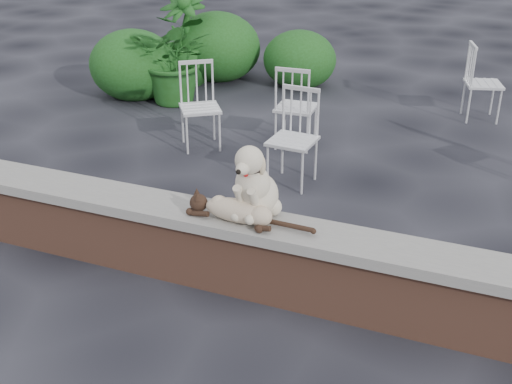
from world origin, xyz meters
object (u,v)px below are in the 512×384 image
at_px(chair_e, 484,82).
at_px(potted_plant_a, 176,58).
at_px(dog, 257,178).
at_px(potted_plant_b, 185,37).
at_px(cat, 239,209).
at_px(chair_b, 293,139).
at_px(chair_c, 296,106).
at_px(chair_a, 200,107).

relative_size(chair_e, potted_plant_a, 0.78).
height_order(dog, chair_e, dog).
relative_size(dog, potted_plant_a, 0.47).
bearing_deg(potted_plant_a, potted_plant_b, 109.96).
xyz_separation_m(dog, potted_plant_a, (-2.58, 3.60, -0.26)).
height_order(cat, potted_plant_b, potted_plant_b).
bearing_deg(dog, potted_plant_b, 128.28).
height_order(chair_b, chair_c, same).
relative_size(chair_a, chair_c, 1.00).
bearing_deg(chair_e, potted_plant_a, 85.74).
distance_m(chair_b, chair_c, 1.00).
xyz_separation_m(chair_b, potted_plant_a, (-2.25, 1.86, 0.14)).
relative_size(dog, chair_b, 0.61).
xyz_separation_m(cat, chair_a, (-1.51, 2.43, -0.20)).
bearing_deg(chair_c, chair_e, -140.76).
height_order(cat, potted_plant_a, potted_plant_a).
xyz_separation_m(chair_b, chair_c, (-0.29, 0.96, 0.00)).
bearing_deg(chair_e, chair_b, 133.38).
distance_m(dog, potted_plant_b, 5.33).
distance_m(chair_c, potted_plant_a, 2.17).
relative_size(dog, chair_a, 0.61).
xyz_separation_m(chair_a, chair_b, (1.26, -0.54, 0.00)).
relative_size(dog, chair_c, 0.61).
bearing_deg(cat, dog, 67.21).
distance_m(dog, chair_c, 2.80).
xyz_separation_m(chair_a, potted_plant_b, (-1.31, 2.19, 0.20)).
distance_m(potted_plant_a, potted_plant_b, 0.93).
bearing_deg(dog, chair_e, 79.67).
relative_size(dog, chair_e, 0.61).
bearing_deg(potted_plant_b, chair_a, -59.05).
bearing_deg(potted_plant_b, chair_e, -0.78).
distance_m(cat, chair_b, 1.92).
xyz_separation_m(chair_b, potted_plant_b, (-2.57, 2.73, 0.20)).
height_order(chair_a, potted_plant_a, potted_plant_a).
distance_m(cat, chair_a, 2.87).
relative_size(cat, chair_a, 1.18).
distance_m(cat, chair_e, 4.75).
bearing_deg(potted_plant_a, dog, -54.30).
bearing_deg(potted_plant_a, chair_a, -52.94).
distance_m(dog, chair_b, 1.82).
relative_size(chair_b, potted_plant_a, 0.78).
xyz_separation_m(potted_plant_a, potted_plant_b, (-0.32, 0.87, 0.07)).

